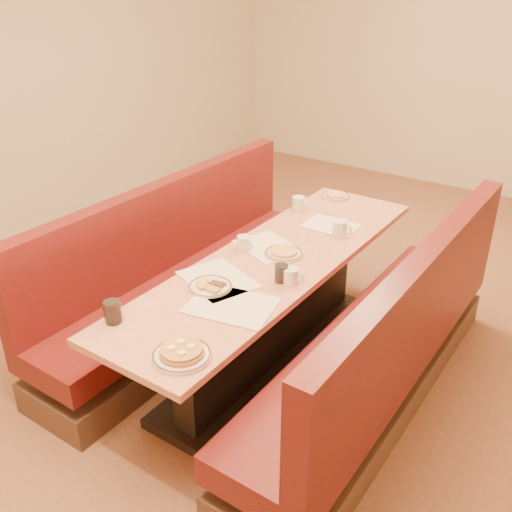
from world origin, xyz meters
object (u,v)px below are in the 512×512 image
Objects in this scene: booth_right at (383,354)px; coffee_mug_c at (340,228)px; eggs_plate at (209,286)px; soda_tumbler_mid at (281,273)px; diner_table at (274,312)px; coffee_mug_a at (291,276)px; soda_tumbler_near at (113,312)px; booth_left at (186,281)px; coffee_mug_b at (244,243)px; pancake_plate at (182,354)px; coffee_mug_d at (299,203)px.

coffee_mug_c is (-0.57, 0.52, 0.44)m from booth_right.
soda_tumbler_mid is at bearing 45.85° from eggs_plate.
coffee_mug_a reaches higher than diner_table.
diner_table is at bearing 74.67° from soda_tumbler_near.
booth_left is at bearing 113.88° from soda_tumbler_near.
coffee_mug_b reaches higher than eggs_plate.
diner_table is at bearing 78.71° from eggs_plate.
booth_left is at bearing 131.15° from pancake_plate.
soda_tumbler_mid is (0.91, -0.21, 0.44)m from booth_left.
coffee_mug_a is 0.99× the size of soda_tumbler_near.
eggs_plate is at bearing -101.29° from diner_table.
booth_right is at bearing 3.34° from coffee_mug_a.
eggs_plate is at bearing -38.34° from booth_left.
diner_table is 1.14m from soda_tumbler_near.
booth_right is 24.39× the size of soda_tumbler_mid.
coffee_mug_c is at bearing 137.69° from booth_right.
diner_table is at bearing 0.00° from booth_left.
coffee_mug_c is at bearing 73.82° from soda_tumbler_near.
booth_right is 1.05m from coffee_mug_b.
coffee_mug_a is at bearing 13.44° from soda_tumbler_mid.
soda_tumbler_mid is (-0.01, 0.83, 0.03)m from pancake_plate.
coffee_mug_b is 0.85× the size of coffee_mug_c.
coffee_mug_c is (-0.02, 1.56, 0.03)m from pancake_plate.
pancake_plate is at bearing -117.60° from booth_right.
soda_tumbler_mid is at bearing -53.90° from coffee_mug_d.
coffee_mug_d reaches higher than diner_table.
soda_tumbler_near is (-0.05, -1.02, 0.01)m from coffee_mug_b.
coffee_mug_c is (0.27, 1.02, 0.04)m from eggs_plate.
booth_right is 1.51m from soda_tumbler_near.
eggs_plate is 0.51m from coffee_mug_b.
eggs_plate is 2.06× the size of soda_tumbler_near.
booth_left is 22.16× the size of coffee_mug_b.
coffee_mug_d reaches higher than coffee_mug_b.
diner_table is 0.89m from coffee_mug_d.
pancake_plate is 1.13× the size of eggs_plate.
coffee_mug_d is at bearing 58.16° from booth_left.
booth_left is at bearing 166.74° from soda_tumbler_mid.
booth_left is at bearing 141.66° from eggs_plate.
booth_right is 1.25m from pancake_plate.
soda_tumbler_near is at bearing -105.33° from diner_table.
coffee_mug_b is at bearing 104.44° from eggs_plate.
soda_tumbler_near is at bearing -134.74° from booth_right.
diner_table is 0.73m from booth_right.
soda_tumbler_mid reaches higher than pancake_plate.
coffee_mug_d is at bearing 110.60° from diner_table.
coffee_mug_c reaches higher than coffee_mug_d.
soda_tumbler_mid is (0.41, -0.21, 0.01)m from coffee_mug_b.
eggs_plate is 1.85× the size of coffee_mug_d.
coffee_mug_d is at bearing 98.13° from eggs_plate.
eggs_plate is at bearing -108.25° from coffee_mug_c.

